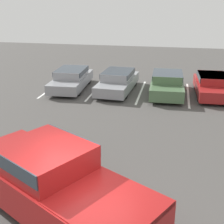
{
  "coord_description": "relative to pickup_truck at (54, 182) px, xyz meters",
  "views": [
    {
      "loc": [
        2.02,
        -6.06,
        5.37
      ],
      "look_at": [
        -0.33,
        5.46,
        1.0
      ],
      "focal_mm": 50.0,
      "sensor_mm": 36.0,
      "label": 1
    }
  ],
  "objects": [
    {
      "name": "parked_sedan_a",
      "position": [
        -3.37,
        11.43,
        -0.27
      ],
      "size": [
        2.0,
        4.57,
        1.23
      ],
      "rotation": [
        0.0,
        0.0,
        -1.52
      ],
      "color": "gray",
      "rests_on": "ground_plane"
    },
    {
      "name": "pickup_truck",
      "position": [
        0.0,
        0.0,
        0.0
      ],
      "size": [
        6.14,
        4.73,
        1.86
      ],
      "rotation": [
        0.0,
        0.0,
        -0.52
      ],
      "color": "#A51919",
      "rests_on": "ground_plane"
    },
    {
      "name": "parked_sedan_c",
      "position": [
        2.44,
        11.34,
        -0.25
      ],
      "size": [
        1.95,
        4.34,
        1.29
      ],
      "rotation": [
        0.0,
        0.0,
        -1.54
      ],
      "color": "#4C6B47",
      "rests_on": "ground_plane"
    },
    {
      "name": "stall_stripe_a",
      "position": [
        -4.61,
        11.53,
        -0.93
      ],
      "size": [
        0.12,
        4.9,
        0.01
      ],
      "primitive_type": "cube",
      "color": "white",
      "rests_on": "ground_plane"
    },
    {
      "name": "stall_stripe_d",
      "position": [
        3.69,
        11.53,
        -0.93
      ],
      "size": [
        0.12,
        4.9,
        0.01
      ],
      "primitive_type": "cube",
      "color": "white",
      "rests_on": "ground_plane"
    },
    {
      "name": "parked_sedan_d",
      "position": [
        4.96,
        11.69,
        -0.29
      ],
      "size": [
        1.88,
        4.32,
        1.21
      ],
      "rotation": [
        0.0,
        0.0,
        -1.54
      ],
      "color": "maroon",
      "rests_on": "ground_plane"
    },
    {
      "name": "stall_stripe_b",
      "position": [
        -1.85,
        11.53,
        -0.93
      ],
      "size": [
        0.12,
        4.9,
        0.01
      ],
      "primitive_type": "cube",
      "color": "white",
      "rests_on": "ground_plane"
    },
    {
      "name": "stall_stripe_c",
      "position": [
        0.92,
        11.53,
        -0.93
      ],
      "size": [
        0.12,
        4.9,
        0.01
      ],
      "primitive_type": "cube",
      "color": "white",
      "rests_on": "ground_plane"
    },
    {
      "name": "ground_plane",
      "position": [
        0.78,
        -0.3,
        -0.93
      ],
      "size": [
        60.0,
        60.0,
        0.0
      ],
      "primitive_type": "plane",
      "color": "#4C4947"
    },
    {
      "name": "parked_sedan_b",
      "position": [
        -0.48,
        11.51,
        -0.28
      ],
      "size": [
        2.02,
        4.67,
        1.22
      ],
      "rotation": [
        0.0,
        0.0,
        -1.63
      ],
      "color": "gray",
      "rests_on": "ground_plane"
    }
  ]
}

